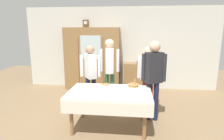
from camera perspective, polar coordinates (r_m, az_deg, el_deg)
name	(u,v)px	position (r m, az deg, el deg)	size (l,w,h in m)	color
ground_plane	(111,122)	(4.32, -0.31, -15.31)	(12.00, 12.00, 0.00)	#846B4C
back_wall	(120,48)	(6.50, 2.43, 6.48)	(6.40, 0.10, 2.70)	silver
dining_table	(110,97)	(3.83, -0.73, -8.02)	(1.64, 1.05, 0.77)	olive
wall_cabinet	(92,59)	(6.38, -5.89, 3.32)	(1.80, 0.46, 2.04)	olive
mantel_clock	(86,24)	(6.35, -7.78, 13.54)	(0.18, 0.11, 0.24)	brown
bookshelf_low	(139,77)	(6.40, 8.01, -1.94)	(1.00, 0.35, 0.89)	olive
book_stack	(139,62)	(6.30, 8.14, 2.41)	(0.18, 0.21, 0.09)	#664C7A
tea_cup_back_edge	(143,90)	(3.86, 9.22, -5.97)	(0.13, 0.13, 0.06)	white
tea_cup_mid_left	(83,94)	(3.62, -8.71, -7.20)	(0.13, 0.13, 0.06)	white
tea_cup_mid_right	(100,93)	(3.68, -3.66, -6.74)	(0.13, 0.13, 0.06)	white
tea_cup_front_edge	(121,87)	(4.01, 2.79, -5.11)	(0.13, 0.13, 0.06)	silver
bread_basket	(133,85)	(4.15, 6.35, -4.46)	(0.24, 0.24, 0.16)	#9E7542
pastry_plate	(106,85)	(4.19, -1.86, -4.53)	(0.28, 0.28, 0.05)	white
spoon_mid_left	(98,91)	(3.87, -4.07, -6.15)	(0.12, 0.02, 0.01)	silver
spoon_front_edge	(116,92)	(3.79, 1.17, -6.52)	(0.12, 0.02, 0.01)	silver
spoon_back_edge	(105,97)	(3.50, -1.97, -8.15)	(0.12, 0.02, 0.01)	silver
person_beside_shelf	(148,72)	(4.71, 10.74, -0.66)	(0.52, 0.40, 1.59)	#933338
person_behind_table_left	(110,65)	(5.01, -0.74, 1.54)	(0.52, 0.38, 1.74)	#33704C
person_behind_table_right	(90,71)	(4.77, -6.45, -0.20)	(0.52, 0.41, 1.61)	#191E38
person_by_cabinet	(154,73)	(4.16, 12.29, -0.85)	(0.52, 0.34, 1.75)	#191E38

